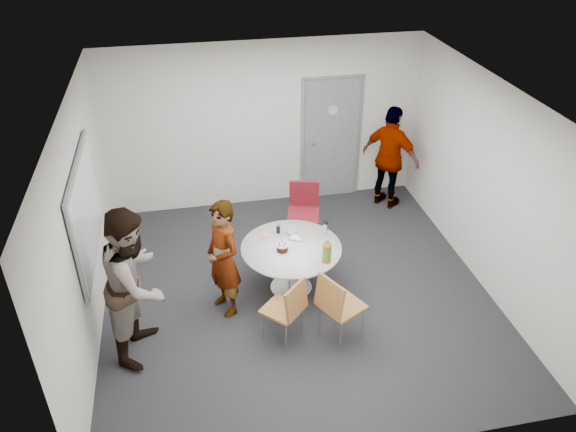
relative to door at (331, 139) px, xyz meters
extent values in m
plane|color=#242428|center=(-1.10, -2.48, -1.03)|extent=(5.00, 5.00, 0.00)
plane|color=silver|center=(-1.10, -2.48, 1.67)|extent=(5.00, 5.00, 0.00)
plane|color=silver|center=(-1.10, 0.02, 0.32)|extent=(5.00, 0.00, 5.00)
plane|color=silver|center=(-3.60, -2.48, 0.32)|extent=(0.00, 5.00, 5.00)
plane|color=silver|center=(1.40, -2.48, 0.32)|extent=(0.00, 5.00, 5.00)
plane|color=silver|center=(-1.10, -4.98, 0.32)|extent=(5.00, 0.00, 5.00)
cube|color=slate|center=(0.00, -0.01, 0.00)|extent=(0.90, 0.05, 2.05)
cube|color=gray|center=(0.00, 0.01, 0.00)|extent=(1.02, 0.04, 2.12)
cylinder|color=#B2BFC6|center=(0.00, -0.04, 0.52)|extent=(0.16, 0.01, 0.16)
cylinder|color=silver|center=(-0.32, -0.07, -0.01)|extent=(0.04, 0.14, 0.04)
cube|color=gray|center=(-3.56, -2.28, 0.42)|extent=(0.03, 1.90, 1.25)
cube|color=white|center=(-3.54, -2.28, 0.42)|extent=(0.01, 1.78, 1.13)
cylinder|color=silver|center=(-1.16, -2.38, -0.36)|extent=(1.30, 1.30, 0.03)
cylinder|color=silver|center=(-1.16, -2.38, -0.69)|extent=(0.09, 0.09, 0.63)
cylinder|color=silver|center=(-1.16, -2.38, -1.01)|extent=(0.56, 0.56, 0.02)
cylinder|color=silver|center=(-1.29, -2.46, -0.34)|extent=(0.19, 0.19, 0.01)
cylinder|color=black|center=(-1.29, -2.46, -0.30)|extent=(0.14, 0.14, 0.08)
cylinder|color=white|center=(-1.29, -2.46, -0.25)|extent=(0.15, 0.15, 0.02)
cylinder|color=#90611F|center=(-0.79, -2.78, -0.22)|extent=(0.11, 0.11, 0.25)
cylinder|color=#45953B|center=(-0.79, -2.78, -0.21)|extent=(0.11, 0.11, 0.09)
cone|color=#90611F|center=(-0.79, -2.78, -0.07)|extent=(0.10, 0.10, 0.05)
cylinder|color=#59AC4D|center=(-0.79, -2.78, -0.03)|extent=(0.04, 0.04, 0.03)
imported|color=white|center=(-1.09, -2.09, -0.29)|extent=(0.19, 0.19, 0.11)
cylinder|color=black|center=(-1.26, -2.03, -0.29)|extent=(0.05, 0.05, 0.12)
cylinder|color=silver|center=(-0.65, -2.19, -0.26)|extent=(0.06, 0.06, 0.17)
cylinder|color=black|center=(-0.65, -2.19, -0.17)|extent=(0.07, 0.07, 0.03)
cube|color=pink|center=(-1.43, -2.09, -0.34)|extent=(0.13, 0.08, 0.02)
ellipsoid|color=white|center=(-1.07, -2.23, -0.33)|extent=(0.21, 0.21, 0.04)
cube|color=brown|center=(-1.45, -3.27, -0.59)|extent=(0.58, 0.58, 0.03)
cube|color=brown|center=(-1.31, -3.41, -0.36)|extent=(0.34, 0.34, 0.39)
cylinder|color=silver|center=(-1.45, -3.04, -0.81)|extent=(0.02, 0.02, 0.44)
cylinder|color=silver|center=(-1.68, -3.27, -0.81)|extent=(0.02, 0.02, 0.44)
cylinder|color=silver|center=(-1.21, -3.27, -0.81)|extent=(0.02, 0.02, 0.44)
cylinder|color=silver|center=(-1.45, -3.50, -0.81)|extent=(0.02, 0.02, 0.44)
cube|color=brown|center=(-0.76, -3.39, -0.55)|extent=(0.60, 0.60, 0.04)
cube|color=brown|center=(-0.94, -3.49, -0.31)|extent=(0.28, 0.42, 0.42)
cylinder|color=silver|center=(-0.51, -3.47, -0.79)|extent=(0.02, 0.02, 0.48)
cylinder|color=silver|center=(-0.68, -3.15, -0.79)|extent=(0.02, 0.02, 0.48)
cylinder|color=silver|center=(-0.83, -3.63, -0.79)|extent=(0.02, 0.02, 0.48)
cylinder|color=silver|center=(-1.00, -3.31, -0.79)|extent=(0.02, 0.02, 0.48)
cube|color=maroon|center=(-0.77, -1.37, -0.54)|extent=(0.56, 0.56, 0.04)
cube|color=maroon|center=(-0.71, -1.16, -0.29)|extent=(0.45, 0.21, 0.44)
cylinder|color=silver|center=(-0.99, -1.50, -0.78)|extent=(0.02, 0.02, 0.49)
cylinder|color=silver|center=(-0.64, -1.60, -0.78)|extent=(0.02, 0.02, 0.49)
cylinder|color=silver|center=(-0.90, -1.15, -0.78)|extent=(0.02, 0.02, 0.49)
cylinder|color=silver|center=(-0.54, -1.24, -0.78)|extent=(0.02, 0.02, 0.49)
imported|color=#A5C6EA|center=(-2.05, -2.62, -0.24)|extent=(0.59, 0.68, 1.57)
imported|color=white|center=(-3.05, -3.08, -0.08)|extent=(0.95, 1.08, 1.88)
imported|color=black|center=(0.85, -0.53, -0.17)|extent=(0.97, 1.04, 1.72)
camera|label=1|loc=(-2.36, -8.16, 3.81)|focal=35.00mm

